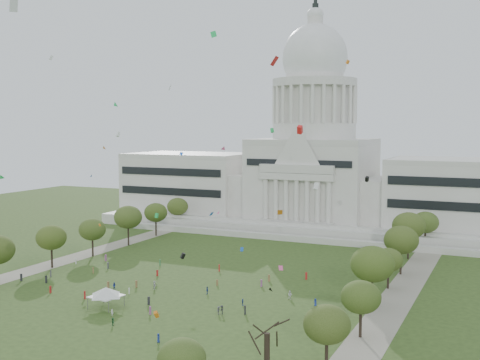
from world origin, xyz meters
The scene contains 32 objects.
ground centered at (0.00, 0.00, 0.00)m, with size 400.00×400.00×0.00m, color #31471B.
capitol centered at (0.00, 113.59, 22.30)m, with size 160.00×64.50×91.30m.
path_left centered at (-48.00, 30.00, 0.02)m, with size 8.00×160.00×0.04m, color gray.
path_right centered at (48.00, 30.00, 0.02)m, with size 8.00×160.00×0.04m, color gray.
row_tree_r_0 centered at (44.94, -19.59, 7.75)m, with size 7.67×7.67×10.91m.
row_tree_r_1 centered at (46.22, -1.75, 7.66)m, with size 7.58×7.58×10.78m.
row_tree_l_2 centered at (-45.04, 17.30, 8.51)m, with size 8.42×8.42×11.97m.
row_tree_r_2 centered at (44.17, 17.44, 9.66)m, with size 9.55×9.55×13.58m.
row_tree_l_3 centered at (-44.09, 33.92, 8.21)m, with size 8.12×8.12×11.55m.
row_tree_r_3 centered at (44.40, 34.48, 7.08)m, with size 7.01×7.01×9.98m.
row_tree_l_4 centered at (-44.08, 52.42, 9.39)m, with size 9.29×9.29×13.21m.
row_tree_r_4 centered at (44.76, 50.04, 9.29)m, with size 9.19×9.19×13.06m.
row_tree_l_5 centered at (-45.22, 71.01, 8.42)m, with size 8.33×8.33×11.85m.
row_tree_r_5 centered at (43.49, 70.19, 9.93)m, with size 9.82×9.82×13.96m.
row_tree_l_6 centered at (-46.87, 89.14, 8.27)m, with size 8.19×8.19×11.64m.
row_tree_r_6 centered at (45.96, 88.13, 8.51)m, with size 8.42×8.42×11.97m.
near_tree_1 centered at (30.00, -40.00, 7.00)m, with size 6.93×6.93×9.86m.
big_bare_tree centered at (38.00, -28.00, 8.67)m, with size 6.00×5.00×12.80m.
event_tent centered at (-8.35, -6.69, 3.60)m, with size 9.41×9.41×4.65m.
person_0 centered at (32.66, 13.53, 0.84)m, with size 0.82×0.53×1.67m, color navy.
person_2 centered at (25.88, 15.94, 1.00)m, with size 0.97×0.60×2.00m, color silver.
person_3 centered at (16.55, -0.27, 0.96)m, with size 1.24×0.64×1.91m, color #26262B.
person_4 centered at (6.67, 11.92, 0.91)m, with size 1.06×0.58×1.82m, color navy.
person_5 centered at (-7.11, 10.65, 0.98)m, with size 1.82×0.72×1.96m, color silver.
person_6 centered at (13.27, -19.78, 0.83)m, with size 0.81×0.53×1.65m, color navy.
person_7 centered at (-3.71, -10.84, 0.75)m, with size 0.54×0.40×1.49m, color silver.
person_8 centered at (-15.83, 6.32, 0.84)m, with size 0.82×0.51×1.69m, color navy.
person_9 centered at (15.94, -0.54, 0.84)m, with size 1.09×0.56×1.69m, color #4C4C51.
person_10 centered at (17.99, 7.20, 0.76)m, with size 0.89×0.49×1.52m, color navy.
person_11 centered at (0.11, -15.70, 0.80)m, with size 1.48×0.59×1.60m, color #33723F.
distant_crowd centered at (-13.05, 14.13, 0.89)m, with size 66.17×41.55×1.93m.
kite_swarm centered at (2.89, 6.57, 27.98)m, with size 79.90×105.58×57.34m.
Camera 1 is at (71.33, -110.58, 39.48)m, focal length 45.00 mm.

